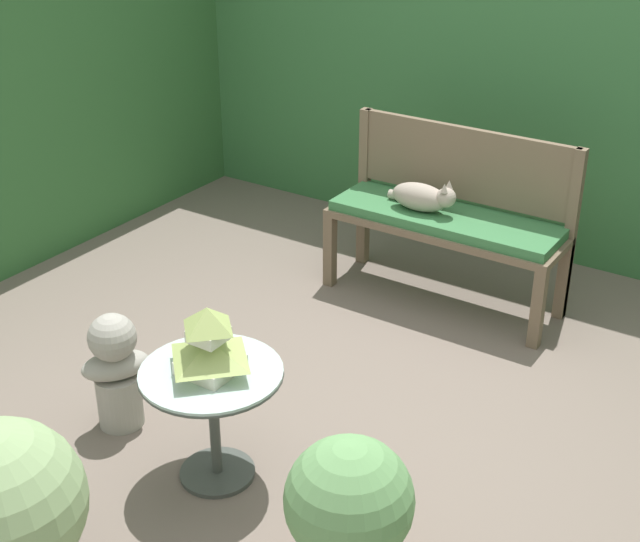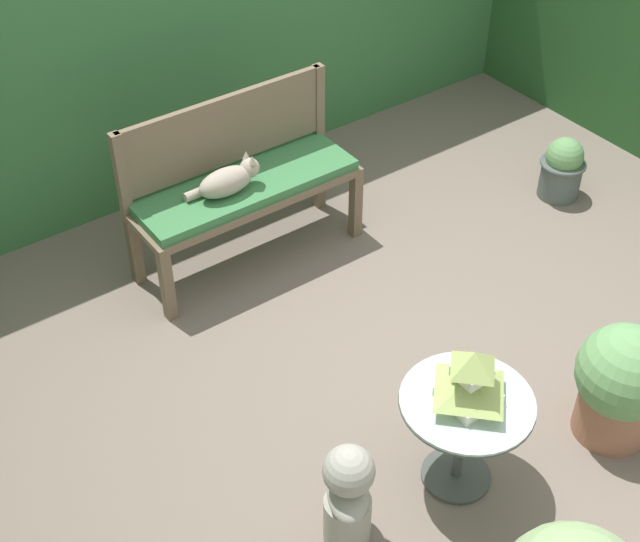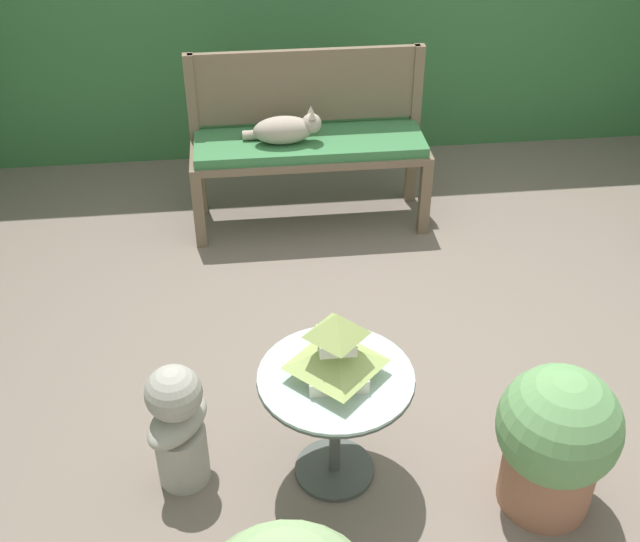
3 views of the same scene
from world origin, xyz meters
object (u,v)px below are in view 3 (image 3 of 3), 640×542
garden_bust (178,424)px  potted_plant_table_near (556,440)px  garden_bench (310,151)px  pagoda_birdhouse (336,350)px  cat (286,129)px  patio_table (336,398)px

garden_bust → potted_plant_table_near: potted_plant_table_near is taller
garden_bench → garden_bust: (-0.68, -1.84, -0.17)m
pagoda_birdhouse → garden_bust: (-0.59, 0.04, -0.35)m
garden_bench → garden_bust: size_ratio=2.37×
garden_bench → cat: size_ratio=3.06×
garden_bust → garden_bench: bearing=13.2°
pagoda_birdhouse → garden_bust: 0.68m
cat → patio_table: 1.86m
garden_bench → potted_plant_table_near: 2.22m
patio_table → pagoda_birdhouse: 0.23m
garden_bench → cat: 0.21m
garden_bust → potted_plant_table_near: size_ratio=0.90×
garden_bench → potted_plant_table_near: (0.68, -2.11, -0.13)m
garden_bust → potted_plant_table_near: (1.37, -0.26, 0.03)m
cat → garden_bust: 1.92m
patio_table → garden_bust: (-0.59, 0.04, -0.11)m
patio_table → cat: bearing=91.1°
pagoda_birdhouse → potted_plant_table_near: 0.86m
garden_bench → potted_plant_table_near: potted_plant_table_near is taller
cat → pagoda_birdhouse: size_ratio=1.51×
patio_table → potted_plant_table_near: size_ratio=0.93×
garden_bench → pagoda_birdhouse: 1.90m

